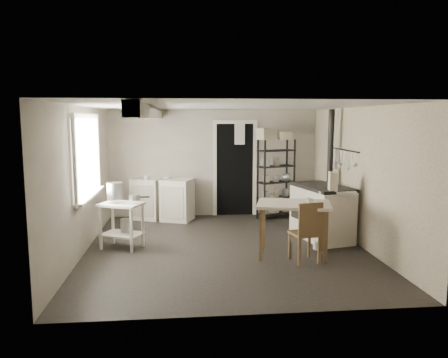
{
  "coord_description": "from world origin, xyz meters",
  "views": [
    {
      "loc": [
        -0.71,
        -6.92,
        2.09
      ],
      "look_at": [
        0.0,
        0.3,
        1.1
      ],
      "focal_mm": 35.0,
      "sensor_mm": 36.0,
      "label": 1
    }
  ],
  "objects": [
    {
      "name": "floor",
      "position": [
        0.0,
        0.0,
        0.0
      ],
      "size": [
        5.0,
        5.0,
        0.0
      ],
      "primitive_type": "plane",
      "color": "black",
      "rests_on": "ground"
    },
    {
      "name": "base_cabinets",
      "position": [
        -1.11,
        2.18,
        0.46
      ],
      "size": [
        1.43,
        1.0,
        0.87
      ],
      "primitive_type": null,
      "rotation": [
        0.0,
        0.0,
        -0.36
      ],
      "color": "silver",
      "rests_on": "ground"
    },
    {
      "name": "ceiling",
      "position": [
        0.0,
        0.0,
        2.3
      ],
      "size": [
        5.0,
        5.0,
        0.0
      ],
      "primitive_type": "plane",
      "rotation": [
        3.14,
        0.0,
        0.0
      ],
      "color": "silver",
      "rests_on": "wall_back"
    },
    {
      "name": "flour_sack",
      "position": [
        1.18,
        2.14,
        0.24
      ],
      "size": [
        0.53,
        0.48,
        0.53
      ],
      "primitive_type": "ellipsoid",
      "rotation": [
        0.0,
        0.0,
        -0.29
      ],
      "color": "silver",
      "rests_on": "ground"
    },
    {
      "name": "ceiling_beam",
      "position": [
        -1.2,
        0.0,
        2.2
      ],
      "size": [
        0.18,
        5.0,
        0.18
      ],
      "primitive_type": null,
      "color": "silver",
      "rests_on": "ceiling"
    },
    {
      "name": "stovepipe",
      "position": [
        2.03,
        0.89,
        1.59
      ],
      "size": [
        0.14,
        0.14,
        1.39
      ],
      "primitive_type": null,
      "rotation": [
        0.0,
        0.0,
        -0.35
      ],
      "color": "black",
      "rests_on": "stove"
    },
    {
      "name": "storage_box_b",
      "position": [
        1.46,
        2.1,
        1.99
      ],
      "size": [
        0.27,
        0.26,
        0.16
      ],
      "primitive_type": "cube",
      "rotation": [
        0.0,
        0.0,
        0.08
      ],
      "color": "beige",
      "rests_on": "shelf_rack"
    },
    {
      "name": "wallpaper_panel",
      "position": [
        2.24,
        0.0,
        1.15
      ],
      "size": [
        0.01,
        5.0,
        2.3
      ],
      "primitive_type": null,
      "color": "beige",
      "rests_on": "wall_right"
    },
    {
      "name": "stove",
      "position": [
        1.73,
        0.39,
        0.44
      ],
      "size": [
        0.92,
        1.32,
        0.94
      ],
      "primitive_type": null,
      "rotation": [
        0.0,
        0.0,
        0.23
      ],
      "color": "silver",
      "rests_on": "ground"
    },
    {
      "name": "prep_table",
      "position": [
        -1.69,
        0.15,
        0.4
      ],
      "size": [
        0.79,
        0.69,
        0.75
      ],
      "primitive_type": null,
      "rotation": [
        0.0,
        0.0,
        -0.41
      ],
      "color": "silver",
      "rests_on": "ground"
    },
    {
      "name": "oats_box",
      "position": [
        1.74,
        -0.12,
        1.01
      ],
      "size": [
        0.16,
        0.23,
        0.31
      ],
      "primitive_type": "cube",
      "rotation": [
        0.0,
        0.0,
        -0.16
      ],
      "color": "beige",
      "rests_on": "side_ledge"
    },
    {
      "name": "saucepan",
      "position": [
        -1.47,
        0.1,
        0.85
      ],
      "size": [
        0.18,
        0.18,
        0.1
      ],
      "primitive_type": "cylinder",
      "rotation": [
        0.0,
        0.0,
        -0.01
      ],
      "color": "#B6B6B8",
      "rests_on": "prep_table"
    },
    {
      "name": "wall_back",
      "position": [
        0.0,
        2.5,
        1.15
      ],
      "size": [
        4.5,
        0.02,
        2.3
      ],
      "primitive_type": "cube",
      "color": "#ACA293",
      "rests_on": "ground"
    },
    {
      "name": "doorway",
      "position": [
        0.45,
        2.47,
        1.0
      ],
      "size": [
        0.96,
        0.1,
        2.08
      ],
      "primitive_type": null,
      "color": "silver",
      "rests_on": "ground"
    },
    {
      "name": "stockpot",
      "position": [
        -1.79,
        0.21,
        0.94
      ],
      "size": [
        0.29,
        0.29,
        0.28
      ],
      "primitive_type": "cylinder",
      "rotation": [
        0.0,
        0.0,
        -0.12
      ],
      "color": "#B6B6B8",
      "rests_on": "prep_table"
    },
    {
      "name": "storage_box_a",
      "position": [
        1.06,
        2.07,
        2.01
      ],
      "size": [
        0.43,
        0.41,
        0.23
      ],
      "primitive_type": "cube",
      "rotation": [
        0.0,
        0.0,
        0.43
      ],
      "color": "beige",
      "rests_on": "shelf_rack"
    },
    {
      "name": "work_table",
      "position": [
        0.99,
        -0.53,
        0.38
      ],
      "size": [
        1.25,
        1.01,
        0.83
      ],
      "primitive_type": null,
      "rotation": [
        0.0,
        0.0,
        -0.25
      ],
      "color": "beige",
      "rests_on": "ground"
    },
    {
      "name": "shelf_rack",
      "position": [
        1.28,
        2.08,
        0.95
      ],
      "size": [
        0.85,
        0.59,
        1.67
      ],
      "primitive_type": null,
      "rotation": [
        0.0,
        0.0,
        0.4
      ],
      "color": "black",
      "rests_on": "ground"
    },
    {
      "name": "window",
      "position": [
        -2.22,
        0.2,
        1.5
      ],
      "size": [
        0.12,
        1.76,
        1.28
      ],
      "primitive_type": null,
      "color": "silver",
      "rests_on": "wall_left"
    },
    {
      "name": "wall_front",
      "position": [
        0.0,
        -2.5,
        1.15
      ],
      "size": [
        4.5,
        0.02,
        2.3
      ],
      "primitive_type": "cube",
      "color": "#ACA293",
      "rests_on": "ground"
    },
    {
      "name": "shelf_jar",
      "position": [
        0.99,
        2.12,
        1.37
      ],
      "size": [
        0.1,
        0.1,
        0.2
      ],
      "primitive_type": "imported",
      "rotation": [
        0.0,
        0.0,
        0.04
      ],
      "color": "white",
      "rests_on": "shelf_rack"
    },
    {
      "name": "counter_cup",
      "position": [
        -1.43,
        2.02,
        0.96
      ],
      "size": [
        0.14,
        0.14,
        0.09
      ],
      "primitive_type": "imported",
      "rotation": [
        0.0,
        0.0,
        -0.32
      ],
      "color": "white",
      "rests_on": "base_cabinets"
    },
    {
      "name": "wall_left",
      "position": [
        -2.25,
        0.0,
        1.15
      ],
      "size": [
        0.02,
        5.0,
        2.3
      ],
      "primitive_type": "cube",
      "color": "#ACA293",
      "rests_on": "ground"
    },
    {
      "name": "utensil_rail",
      "position": [
        2.19,
        0.6,
        1.55
      ],
      "size": [
        0.06,
        1.2,
        0.44
      ],
      "primitive_type": null,
      "color": "#B6B6B8",
      "rests_on": "wall_right"
    },
    {
      "name": "table_cup",
      "position": [
        1.19,
        -0.67,
        0.81
      ],
      "size": [
        0.12,
        0.12,
        0.1
      ],
      "primitive_type": "imported",
      "rotation": [
        0.0,
        0.0,
        -0.11
      ],
      "color": "white",
      "rests_on": "work_table"
    },
    {
      "name": "side_ledge",
      "position": [
        1.82,
        -0.07,
        0.43
      ],
      "size": [
        0.66,
        0.44,
        0.94
      ],
      "primitive_type": null,
      "rotation": [
        0.0,
        0.0,
        -0.19
      ],
      "color": "silver",
      "rests_on": "ground"
    },
    {
      "name": "mixing_bowl",
      "position": [
        -1.03,
        2.18,
        0.95
      ],
      "size": [
        0.3,
        0.3,
        0.06
      ],
      "primitive_type": "imported",
      "rotation": [
        0.0,
        0.0,
        -0.21
      ],
      "color": "white",
      "rests_on": "base_cabinets"
    },
    {
      "name": "wall_right",
      "position": [
        2.25,
        0.0,
        1.15
      ],
      "size": [
        0.02,
        5.0,
        2.3
      ],
      "primitive_type": "cube",
      "color": "#ACA293",
      "rests_on": "ground"
    },
    {
      "name": "chair",
      "position": [
        1.09,
        -0.81,
        0.48
      ],
      "size": [
        0.44,
        0.46,
        0.92
      ],
      "primitive_type": null,
      "rotation": [
        0.0,
        0.0,
        0.18
      ],
      "color": "brown",
      "rests_on": "ground"
    },
    {
      "name": "bucket",
      "position": [
        -1.61,
        0.12,
        0.39
      ],
      "size": [
        0.22,
        0.22,
        0.22
      ],
      "primitive_type": "cylinder",
      "rotation": [
        0.0,
        0.0,
        -0.12
      ],
      "color": "#B6B6B8",
      "rests_on": "prep_table"
    },
    {
      "name": "floor_crock",
      "position": [
        1.46,
        -0.23,
        0.07
      ],
      "size": [
        0.12,
        0.12,
        0.15
      ],
      "primitive_type": "cylinder",
      "rotation": [
        0.0,
        0.0,
        -0.03
      ],
      "color": "white",
      "rests_on": "ground"
    }
  ]
}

